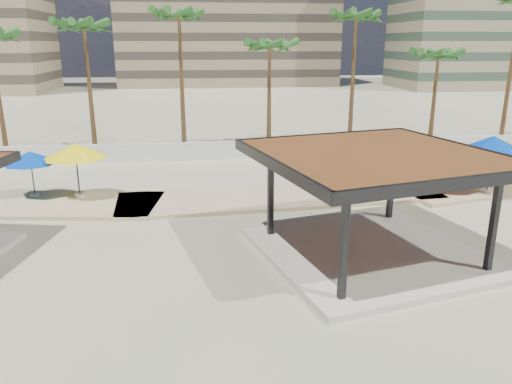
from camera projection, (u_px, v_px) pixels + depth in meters
ground at (259, 259)px, 17.95m from camera, size 200.00×200.00×0.00m
promenade at (279, 194)px, 25.45m from camera, size 44.45×7.97×0.24m
boundary_wall at (229, 150)px, 32.99m from camera, size 56.00×0.30×1.20m
building_mid at (227, 2)px, 88.46m from camera, size 38.00×16.00×30.40m
pavilion_central at (373, 195)px, 17.54m from camera, size 9.27×9.27×3.89m
umbrella_b at (75, 151)px, 23.89m from camera, size 3.13×3.13×2.67m
umbrella_c at (448, 148)px, 24.80m from camera, size 3.01×3.01×2.60m
umbrella_d at (493, 144)px, 24.51m from camera, size 4.18×4.18×2.90m
umbrella_e at (498, 144)px, 25.82m from camera, size 2.96×2.96×2.59m
umbrella_f at (30, 158)px, 24.08m from camera, size 2.76×2.76×2.25m
lounger_b at (356, 182)px, 26.38m from camera, size 0.76×2.26×0.85m
lounger_c at (359, 180)px, 26.73m from camera, size 1.47×2.06×0.75m
palm_c at (84, 31)px, 31.79m from camera, size 3.00×3.00×9.31m
palm_d at (179, 21)px, 33.04m from camera, size 3.00×3.00×10.04m
palm_e at (269, 50)px, 33.78m from camera, size 3.00×3.00×8.08m
palm_f at (356, 22)px, 34.12m from camera, size 3.00×3.00×10.01m
palm_g at (438, 58)px, 35.12m from camera, size 3.00×3.00×7.45m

